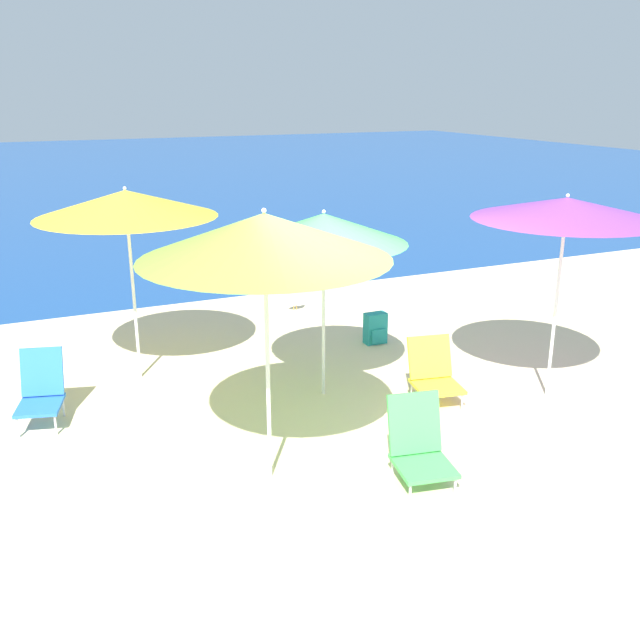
% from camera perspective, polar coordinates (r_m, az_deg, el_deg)
% --- Properties ---
extents(ground_plane, '(60.00, 60.00, 0.00)m').
position_cam_1_polar(ground_plane, '(7.09, 4.66, -10.04)').
color(ground_plane, beige).
extents(sea_water, '(60.00, 40.00, 0.01)m').
position_cam_1_polar(sea_water, '(31.36, -18.81, 11.06)').
color(sea_water, '#19478C').
rests_on(sea_water, ground).
extents(beach_umbrella_green, '(1.81, 1.81, 2.11)m').
position_cam_1_polar(beach_umbrella_green, '(7.62, 0.30, 7.31)').
color(beach_umbrella_green, white).
rests_on(beach_umbrella_green, ground).
extents(beach_umbrella_yellow, '(2.04, 2.04, 2.29)m').
position_cam_1_polar(beach_umbrella_yellow, '(8.37, -15.26, 8.95)').
color(beach_umbrella_yellow, white).
rests_on(beach_umbrella_yellow, ground).
extents(beach_umbrella_lime, '(2.09, 2.09, 2.42)m').
position_cam_1_polar(beach_umbrella_lime, '(5.80, -4.46, 6.66)').
color(beach_umbrella_lime, white).
rests_on(beach_umbrella_lime, ground).
extents(beach_umbrella_purple, '(1.98, 1.98, 2.29)m').
position_cam_1_polar(beach_umbrella_purple, '(7.98, 19.11, 8.41)').
color(beach_umbrella_purple, white).
rests_on(beach_umbrella_purple, ground).
extents(beach_chair_blue, '(0.57, 0.70, 0.76)m').
position_cam_1_polar(beach_chair_blue, '(7.95, -21.43, -5.19)').
color(beach_chair_blue, silver).
rests_on(beach_chair_blue, ground).
extents(beach_chair_yellow, '(0.60, 0.68, 0.70)m').
position_cam_1_polar(beach_chair_yellow, '(8.01, 9.06, -4.16)').
color(beach_chair_yellow, silver).
rests_on(beach_chair_yellow, ground).
extents(beach_chair_green, '(0.59, 0.69, 0.74)m').
position_cam_1_polar(beach_chair_green, '(6.48, 7.92, -9.81)').
color(beach_chair_green, silver).
rests_on(beach_chair_green, ground).
extents(backpack_teal, '(0.30, 0.19, 0.43)m').
position_cam_1_polar(backpack_teal, '(9.73, 4.46, -0.69)').
color(backpack_teal, teal).
rests_on(backpack_teal, ground).
extents(seagull, '(0.27, 0.11, 0.23)m').
position_cam_1_polar(seagull, '(11.20, -1.97, 1.50)').
color(seagull, gold).
rests_on(seagull, ground).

